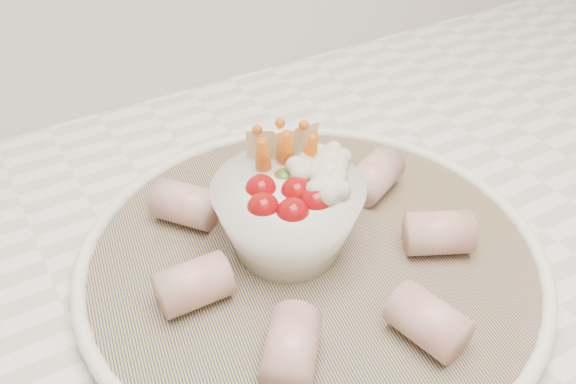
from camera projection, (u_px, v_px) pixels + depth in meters
serving_platter at (312, 258)px, 0.53m from camera, size 0.45×0.45×0.02m
veggie_bowl at (290, 211)px, 0.52m from camera, size 0.12×0.12×0.10m
cured_meat_rolls at (311, 239)px, 0.52m from camera, size 0.26×0.28×0.04m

